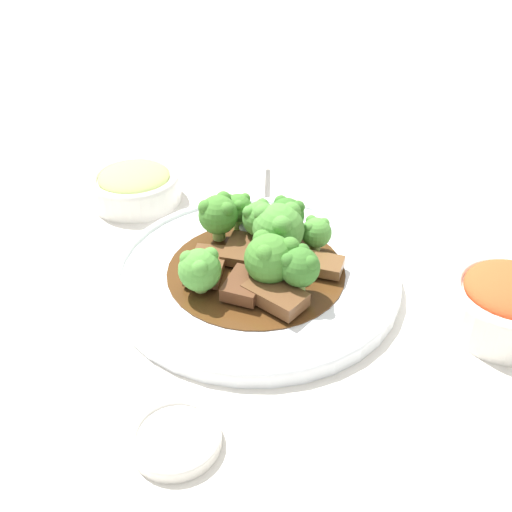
# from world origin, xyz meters

# --- Properties ---
(ground_plane) EXTENTS (4.00, 4.00, 0.00)m
(ground_plane) POSITION_xyz_m (0.00, 0.00, 0.00)
(ground_plane) COLOR silver
(main_plate) EXTENTS (0.31, 0.31, 0.02)m
(main_plate) POSITION_xyz_m (0.00, 0.00, 0.01)
(main_plate) COLOR white
(main_plate) RESTS_ON ground_plane
(beef_strip_0) EXTENTS (0.07, 0.07, 0.01)m
(beef_strip_0) POSITION_xyz_m (0.03, 0.00, 0.02)
(beef_strip_0) COLOR brown
(beef_strip_0) RESTS_ON main_plate
(beef_strip_1) EXTENTS (0.06, 0.06, 0.01)m
(beef_strip_1) POSITION_xyz_m (-0.03, 0.03, 0.03)
(beef_strip_1) COLOR #56331E
(beef_strip_1) RESTS_ON main_plate
(beef_strip_2) EXTENTS (0.08, 0.07, 0.01)m
(beef_strip_2) POSITION_xyz_m (0.02, 0.05, 0.02)
(beef_strip_2) COLOR brown
(beef_strip_2) RESTS_ON main_plate
(beef_strip_3) EXTENTS (0.07, 0.06, 0.02)m
(beef_strip_3) POSITION_xyz_m (-0.06, 0.01, 0.03)
(beef_strip_3) COLOR brown
(beef_strip_3) RESTS_ON main_plate
(beef_strip_4) EXTENTS (0.07, 0.07, 0.01)m
(beef_strip_4) POSITION_xyz_m (-0.03, -0.05, 0.02)
(beef_strip_4) COLOR brown
(beef_strip_4) RESTS_ON main_plate
(broccoli_floret_0) EXTENTS (0.05, 0.05, 0.06)m
(broccoli_floret_0) POSITION_xyz_m (-0.03, -0.00, 0.05)
(broccoli_floret_0) COLOR #8EB756
(broccoli_floret_0) RESTS_ON main_plate
(broccoli_floret_1) EXTENTS (0.03, 0.03, 0.05)m
(broccoli_floret_1) POSITION_xyz_m (0.08, -0.02, 0.05)
(broccoli_floret_1) COLOR #8EB756
(broccoli_floret_1) RESTS_ON main_plate
(broccoli_floret_2) EXTENTS (0.04, 0.04, 0.05)m
(broccoli_floret_2) POSITION_xyz_m (0.04, -0.03, 0.05)
(broccoli_floret_2) COLOR #8EB756
(broccoli_floret_2) RESTS_ON main_plate
(broccoli_floret_3) EXTENTS (0.03, 0.03, 0.04)m
(broccoli_floret_3) POSITION_xyz_m (0.00, -0.07, 0.04)
(broccoli_floret_3) COLOR #8EB756
(broccoli_floret_3) RESTS_ON main_plate
(broccoli_floret_4) EXTENTS (0.06, 0.06, 0.06)m
(broccoli_floret_4) POSITION_xyz_m (0.01, -0.03, 0.05)
(broccoli_floret_4) COLOR #7FA84C
(broccoli_floret_4) RESTS_ON main_plate
(broccoli_floret_5) EXTENTS (0.04, 0.04, 0.05)m
(broccoli_floret_5) POSITION_xyz_m (-0.06, -0.02, 0.05)
(broccoli_floret_5) COLOR #8EB756
(broccoli_floret_5) RESTS_ON main_plate
(broccoli_floret_6) EXTENTS (0.04, 0.04, 0.05)m
(broccoli_floret_6) POSITION_xyz_m (0.04, -0.06, 0.05)
(broccoli_floret_6) COLOR #7FA84C
(broccoli_floret_6) RESTS_ON main_plate
(broccoli_floret_7) EXTENTS (0.04, 0.04, 0.05)m
(broccoli_floret_7) POSITION_xyz_m (-0.01, 0.07, 0.04)
(broccoli_floret_7) COLOR #8EB756
(broccoli_floret_7) RESTS_ON main_plate
(broccoli_floret_8) EXTENTS (0.04, 0.04, 0.05)m
(broccoli_floret_8) POSITION_xyz_m (0.07, 0.01, 0.05)
(broccoli_floret_8) COLOR #8EB756
(broccoli_floret_8) RESTS_ON main_plate
(serving_spoon) EXTENTS (0.21, 0.14, 0.01)m
(serving_spoon) POSITION_xyz_m (0.08, -0.05, 0.03)
(serving_spoon) COLOR silver
(serving_spoon) RESTS_ON main_plate
(side_bowl_kimchi) EXTENTS (0.12, 0.12, 0.06)m
(side_bowl_kimchi) POSITION_xyz_m (-0.17, -0.18, 0.03)
(side_bowl_kimchi) COLOR white
(side_bowl_kimchi) RESTS_ON ground_plane
(side_bowl_appetizer) EXTENTS (0.12, 0.12, 0.05)m
(side_bowl_appetizer) POSITION_xyz_m (0.23, 0.06, 0.02)
(side_bowl_appetizer) COLOR white
(side_bowl_appetizer) RESTS_ON ground_plane
(sauce_dish) EXTENTS (0.07, 0.07, 0.01)m
(sauce_dish) POSITION_xyz_m (-0.16, 0.15, 0.01)
(sauce_dish) COLOR white
(sauce_dish) RESTS_ON ground_plane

